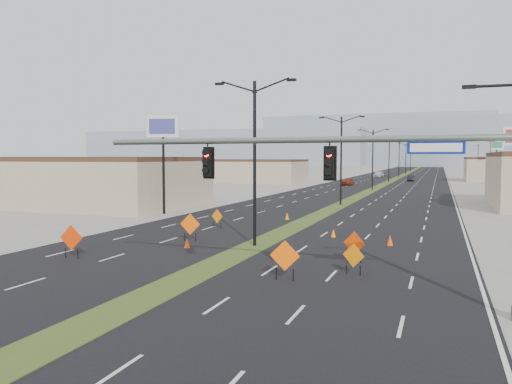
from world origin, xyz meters
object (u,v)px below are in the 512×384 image
(streetlight_1, at_px, (341,157))
(construction_sign_2, at_px, (217,217))
(streetlight_5, at_px, (406,157))
(cone_2, at_px, (390,240))
(streetlight_2, at_px, (373,157))
(construction_sign_3, at_px, (285,257))
(signal_mast, at_px, (381,176))
(cone_1, at_px, (333,233))
(car_far, at_px, (379,174))
(pole_sign_east_far, at_px, (497,148))
(car_left, at_px, (348,182))
(construction_sign_1, at_px, (190,225))
(cone_0, at_px, (187,243))
(cone_3, at_px, (287,216))
(car_mid, at_px, (411,178))
(streetlight_0, at_px, (255,158))
(construction_sign_0, at_px, (71,239))
(streetlight_6, at_px, (411,157))
(pole_sign_west, at_px, (163,134))
(construction_sign_4, at_px, (353,257))
(streetlight_3, at_px, (389,157))
(construction_sign_5, at_px, (354,244))
(streetlight_4, at_px, (399,157))

(streetlight_1, bearing_deg, construction_sign_2, -104.13)
(streetlight_5, xyz_separation_m, cone_2, (7.76, -136.94, -5.09))
(streetlight_2, bearing_deg, construction_sign_3, -86.19)
(signal_mast, xyz_separation_m, cone_1, (-4.72, 15.07, -4.51))
(car_far, height_order, pole_sign_east_far, pole_sign_east_far)
(car_left, relative_size, construction_sign_1, 2.18)
(car_far, bearing_deg, construction_sign_1, -83.52)
(cone_0, relative_size, cone_3, 0.95)
(car_mid, xyz_separation_m, pole_sign_east_far, (17.25, -2.41, 6.65))
(streetlight_0, bearing_deg, construction_sign_0, -138.97)
(streetlight_2, relative_size, cone_1, 17.54)
(construction_sign_1, xyz_separation_m, construction_sign_2, (-0.95, 6.21, -0.22))
(streetlight_5, distance_m, cone_1, 135.09)
(pole_sign_east_far, bearing_deg, cone_2, -124.10)
(streetlight_2, xyz_separation_m, car_far, (-5.23, 54.86, -4.67))
(construction_sign_3, relative_size, cone_2, 2.73)
(car_left, height_order, construction_sign_3, construction_sign_3)
(signal_mast, distance_m, construction_sign_0, 17.18)
(streetlight_6, bearing_deg, cone_2, -87.31)
(construction_sign_2, bearing_deg, pole_sign_west, 161.78)
(signal_mast, distance_m, construction_sign_4, 6.26)
(signal_mast, relative_size, cone_2, 24.77)
(streetlight_6, distance_m, construction_sign_1, 167.98)
(construction_sign_4, relative_size, pole_sign_west, 0.16)
(car_mid, xyz_separation_m, construction_sign_3, (-0.09, -97.37, 0.40))
(streetlight_3, xyz_separation_m, streetlight_5, (0.00, 56.00, 0.00))
(construction_sign_1, bearing_deg, construction_sign_5, -17.15)
(streetlight_3, relative_size, construction_sign_5, 6.20)
(signal_mast, height_order, pole_sign_east_far, pole_sign_east_far)
(construction_sign_0, bearing_deg, construction_sign_3, -7.96)
(construction_sign_4, height_order, pole_sign_east_far, pole_sign_east_far)
(streetlight_5, relative_size, construction_sign_5, 6.20)
(streetlight_3, height_order, pole_sign_west, streetlight_3)
(signal_mast, bearing_deg, streetlight_6, 92.75)
(streetlight_2, xyz_separation_m, construction_sign_4, (6.90, -61.42, -4.56))
(car_far, distance_m, cone_2, 108.57)
(streetlight_5, bearing_deg, construction_sign_3, -88.36)
(streetlight_6, distance_m, car_mid, 78.42)
(construction_sign_0, bearing_deg, streetlight_5, 81.85)
(cone_2, xyz_separation_m, pole_sign_east_far, (13.80, 84.37, 6.99))
(streetlight_1, relative_size, cone_2, 15.23)
(car_mid, bearing_deg, streetlight_4, 101.44)
(construction_sign_5, bearing_deg, streetlight_6, 111.64)
(signal_mast, xyz_separation_m, car_mid, (-4.24, 99.84, -4.13))
(car_left, height_order, construction_sign_1, construction_sign_1)
(construction_sign_1, bearing_deg, car_far, 87.37)
(signal_mast, distance_m, cone_3, 25.82)
(streetlight_4, relative_size, cone_3, 16.22)
(streetlight_6, relative_size, car_left, 2.52)
(cone_0, bearing_deg, cone_1, 43.48)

